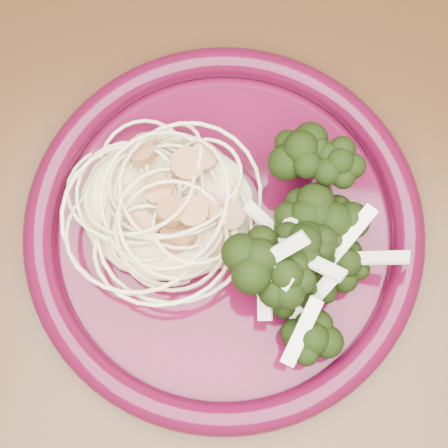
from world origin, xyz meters
The scene contains 6 objects.
dining_table centered at (0.00, 0.00, 0.65)m, with size 1.20×0.80×0.75m.
dinner_plate centered at (0.06, -0.05, 0.76)m, with size 0.37×0.37×0.03m.
spaghetti_pile centered at (0.01, -0.04, 0.77)m, with size 0.14×0.12×0.03m, color beige.
scallop_cluster centered at (0.01, -0.04, 0.81)m, with size 0.12×0.12×0.04m, color #B1703E, non-canonical shape.
broccoli_pile centered at (0.12, -0.06, 0.79)m, with size 0.10×0.17×0.06m, color black.
onion_garnish centered at (0.12, -0.06, 0.82)m, with size 0.07×0.11×0.05m, color #ECE3C8, non-canonical shape.
Camera 1 is at (0.08, -0.18, 1.23)m, focal length 50.00 mm.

